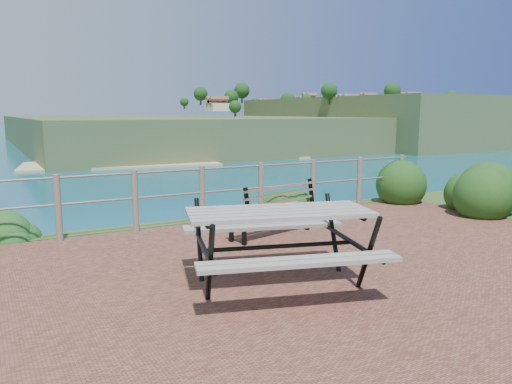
% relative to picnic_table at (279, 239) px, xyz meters
% --- Properties ---
extents(ground, '(10.00, 7.00, 0.12)m').
position_rel_picnic_table_xyz_m(ground, '(0.44, -0.16, -0.54)').
color(ground, brown).
rests_on(ground, ground).
extents(safety_railing, '(9.40, 0.10, 1.00)m').
position_rel_picnic_table_xyz_m(safety_railing, '(0.44, 3.19, 0.04)').
color(safety_railing, '#6B5B4C').
rests_on(safety_railing, ground).
extents(distant_bay, '(290.00, 232.36, 24.00)m').
position_rel_picnic_table_xyz_m(distant_bay, '(173.51, 202.44, -2.06)').
color(distant_bay, '#395028').
rests_on(distant_bay, ground).
extents(picnic_table, '(2.14, 1.67, 0.84)m').
position_rel_picnic_table_xyz_m(picnic_table, '(0.00, 0.00, 0.00)').
color(picnic_table, gray).
rests_on(picnic_table, ground).
extents(park_bench, '(1.56, 0.74, 0.85)m').
position_rel_picnic_table_xyz_m(park_bench, '(1.07, 1.94, 0.03)').
color(park_bench, brown).
rests_on(park_bench, ground).
extents(shrub_right_front, '(1.29, 1.29, 1.83)m').
position_rel_picnic_table_xyz_m(shrub_right_front, '(5.36, 1.52, -0.54)').
color(shrub_right_front, '#1F4013').
rests_on(shrub_right_front, ground).
extents(shrub_right_edge, '(1.10, 1.10, 1.57)m').
position_rel_picnic_table_xyz_m(shrub_right_edge, '(5.34, 3.34, -0.54)').
color(shrub_right_edge, '#1F4013').
rests_on(shrub_right_edge, ground).
extents(shrub_lip_west, '(0.88, 0.88, 0.66)m').
position_rel_picnic_table_xyz_m(shrub_lip_west, '(-2.60, 3.72, -0.54)').
color(shrub_lip_west, '#20511E').
rests_on(shrub_lip_west, ground).
extents(shrub_lip_east, '(0.86, 0.86, 0.63)m').
position_rel_picnic_table_xyz_m(shrub_lip_east, '(2.45, 3.87, -0.54)').
color(shrub_lip_east, '#1F4013').
rests_on(shrub_lip_east, ground).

